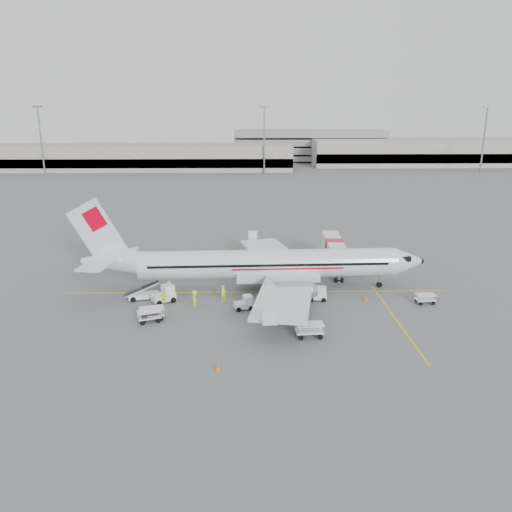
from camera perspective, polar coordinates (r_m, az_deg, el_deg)
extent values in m
plane|color=#56595B|center=(58.36, 0.04, -4.13)|extent=(360.00, 360.00, 0.00)
cube|color=yellow|center=(58.36, 0.04, -4.13)|extent=(44.00, 0.20, 0.01)
cube|color=yellow|center=(53.10, 15.61, -6.87)|extent=(0.20, 20.00, 0.01)
cone|color=#F46209|center=(57.15, 12.42, -4.68)|extent=(0.34, 0.34, 0.56)
cone|color=#F46209|center=(75.48, -3.11, 0.81)|extent=(0.37, 0.37, 0.60)
cone|color=#F46209|center=(41.58, -4.39, -12.55)|extent=(0.36, 0.36, 0.58)
imported|color=#BBE214|center=(55.70, -3.74, -4.23)|extent=(0.72, 0.76, 1.74)
imported|color=#BBE214|center=(57.29, -9.87, -3.75)|extent=(1.18, 1.12, 1.93)
imported|color=#BBE214|center=(54.39, -7.01, -4.81)|extent=(1.02, 1.30, 1.77)
imported|color=#BBE214|center=(55.14, -10.47, -4.77)|extent=(0.98, 0.51, 1.60)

